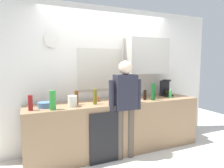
% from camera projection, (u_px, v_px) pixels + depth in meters
% --- Properties ---
extents(ground_plane, '(8.00, 8.00, 0.00)m').
position_uv_depth(ground_plane, '(125.00, 157.00, 3.30)').
color(ground_plane, silver).
extents(kitchen_counter, '(3.08, 0.64, 0.90)m').
position_uv_depth(kitchen_counter, '(117.00, 126.00, 3.53)').
color(kitchen_counter, '#937251').
rests_on(kitchen_counter, ground_plane).
extents(dishwasher_panel, '(0.56, 0.02, 0.81)m').
position_uv_depth(dishwasher_panel, '(107.00, 138.00, 3.09)').
color(dishwasher_panel, black).
rests_on(dishwasher_panel, ground_plane).
extents(back_wall_assembly, '(4.68, 0.42, 2.60)m').
position_uv_depth(back_wall_assembly, '(113.00, 74.00, 3.83)').
color(back_wall_assembly, white).
rests_on(back_wall_assembly, ground_plane).
extents(coffee_maker, '(0.20, 0.20, 0.33)m').
position_uv_depth(coffee_maker, '(166.00, 89.00, 4.03)').
color(coffee_maker, black).
rests_on(coffee_maker, kitchen_counter).
extents(bottle_red_vinegar, '(0.06, 0.06, 0.22)m').
position_uv_depth(bottle_red_vinegar, '(30.00, 103.00, 2.79)').
color(bottle_red_vinegar, maroon).
rests_on(bottle_red_vinegar, kitchen_counter).
extents(bottle_clear_soda, '(0.09, 0.09, 0.28)m').
position_uv_depth(bottle_clear_soda, '(53.00, 100.00, 2.83)').
color(bottle_clear_soda, '#2D8C33').
rests_on(bottle_clear_soda, kitchen_counter).
extents(bottle_olive_oil, '(0.06, 0.06, 0.25)m').
position_uv_depth(bottle_olive_oil, '(95.00, 97.00, 3.21)').
color(bottle_olive_oil, olive).
rests_on(bottle_olive_oil, kitchen_counter).
extents(bottle_green_wine, '(0.07, 0.07, 0.30)m').
position_uv_depth(bottle_green_wine, '(153.00, 92.00, 3.56)').
color(bottle_green_wine, '#195923').
rests_on(bottle_green_wine, kitchen_counter).
extents(bottle_amber_beer, '(0.06, 0.06, 0.23)m').
position_uv_depth(bottle_amber_beer, '(76.00, 98.00, 3.16)').
color(bottle_amber_beer, brown).
rests_on(bottle_amber_beer, kitchen_counter).
extents(bottle_dark_sauce, '(0.06, 0.06, 0.18)m').
position_uv_depth(bottle_dark_sauce, '(145.00, 95.00, 3.59)').
color(bottle_dark_sauce, black).
rests_on(bottle_dark_sauce, kitchen_counter).
extents(cup_terracotta_mug, '(0.08, 0.08, 0.09)m').
position_uv_depth(cup_terracotta_mug, '(97.00, 99.00, 3.46)').
color(cup_terracotta_mug, '#B26647').
rests_on(cup_terracotta_mug, kitchen_counter).
extents(mixing_bowl, '(0.22, 0.22, 0.08)m').
position_uv_depth(mixing_bowl, '(45.00, 105.00, 2.99)').
color(mixing_bowl, '#4C72A5').
rests_on(mixing_bowl, kitchen_counter).
extents(dish_soap, '(0.06, 0.06, 0.18)m').
position_uv_depth(dish_soap, '(170.00, 94.00, 3.81)').
color(dish_soap, green).
rests_on(dish_soap, kitchen_counter).
extents(storage_canister, '(0.14, 0.14, 0.17)m').
position_uv_depth(storage_canister, '(73.00, 101.00, 3.04)').
color(storage_canister, silver).
rests_on(storage_canister, kitchen_counter).
extents(person_at_sink, '(0.57, 0.22, 1.60)m').
position_uv_depth(person_at_sink, '(125.00, 101.00, 3.20)').
color(person_at_sink, brown).
rests_on(person_at_sink, ground_plane).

